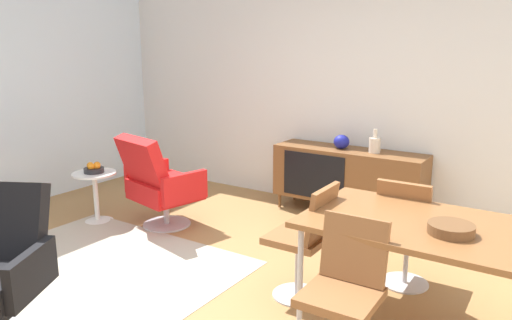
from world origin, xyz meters
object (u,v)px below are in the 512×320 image
(vase_cobalt, at_px, (342,142))
(dining_table, at_px, (439,232))
(fruit_bowl, at_px, (94,168))
(sideboard, at_px, (348,175))
(lounge_chair_red, at_px, (159,182))
(wooden_bowl_on_table, at_px, (451,229))
(dining_chair_back_left, at_px, (406,228))
(vase_sculptural_dark, at_px, (375,145))
(dining_chair_near_window, at_px, (306,237))
(side_table_round, at_px, (96,191))
(dining_chair_front_left, at_px, (345,289))

(vase_cobalt, bearing_deg, dining_table, -51.87)
(vase_cobalt, distance_m, fruit_bowl, 2.57)
(sideboard, height_order, lounge_chair_red, lounge_chair_red)
(wooden_bowl_on_table, height_order, dining_chair_back_left, dining_chair_back_left)
(vase_cobalt, distance_m, dining_table, 2.34)
(sideboard, xyz_separation_m, wooden_bowl_on_table, (1.44, -1.94, 0.33))
(vase_sculptural_dark, relative_size, dining_chair_back_left, 0.28)
(sideboard, relative_size, dining_chair_near_window, 1.87)
(sideboard, relative_size, fruit_bowl, 8.00)
(side_table_round, bearing_deg, fruit_bowl, 3.03)
(dining_chair_near_window, xyz_separation_m, dining_chair_front_left, (0.54, -0.56, 0.00))
(sideboard, bearing_deg, dining_chair_near_window, -75.81)
(dining_table, relative_size, wooden_bowl_on_table, 6.15)
(dining_chair_back_left, height_order, side_table_round, dining_chair_back_left)
(dining_chair_near_window, xyz_separation_m, side_table_round, (-2.55, 0.24, -0.15))
(lounge_chair_red, bearing_deg, vase_sculptural_dark, 38.63)
(vase_sculptural_dark, height_order, dining_chair_front_left, vase_sculptural_dark)
(side_table_round, bearing_deg, vase_sculptural_dark, 34.15)
(lounge_chair_red, relative_size, side_table_round, 1.82)
(vase_cobalt, relative_size, dining_table, 0.10)
(wooden_bowl_on_table, relative_size, dining_chair_near_window, 0.30)
(wooden_bowl_on_table, relative_size, dining_chair_front_left, 0.30)
(vase_cobalt, xyz_separation_m, side_table_round, (-2.00, -1.60, -0.47))
(fruit_bowl, bearing_deg, dining_chair_back_left, 5.96)
(dining_chair_back_left, distance_m, side_table_round, 3.11)
(lounge_chair_red, height_order, side_table_round, lounge_chair_red)
(vase_sculptural_dark, distance_m, dining_chair_back_left, 1.51)
(vase_sculptural_dark, distance_m, dining_table, 2.13)
(dining_table, relative_size, dining_chair_near_window, 1.87)
(wooden_bowl_on_table, relative_size, dining_chair_back_left, 0.30)
(wooden_bowl_on_table, bearing_deg, dining_chair_back_left, 123.34)
(wooden_bowl_on_table, xyz_separation_m, dining_chair_back_left, (-0.43, 0.66, -0.30))
(sideboard, height_order, dining_chair_near_window, dining_chair_near_window)
(sideboard, distance_m, dining_chair_back_left, 1.63)
(wooden_bowl_on_table, bearing_deg, dining_chair_near_window, 174.04)
(vase_cobalt, height_order, dining_table, vase_cobalt)
(dining_table, bearing_deg, wooden_bowl_on_table, -49.76)
(dining_chair_near_window, xyz_separation_m, fruit_bowl, (-2.55, 0.24, 0.09))
(sideboard, relative_size, dining_chair_front_left, 1.87)
(sideboard, relative_size, lounge_chair_red, 1.69)
(sideboard, xyz_separation_m, side_table_round, (-2.09, -1.60, -0.12))
(lounge_chair_red, bearing_deg, wooden_bowl_on_table, -11.54)
(dining_table, xyz_separation_m, dining_chair_back_left, (-0.35, 0.56, -0.23))
(sideboard, height_order, dining_chair_back_left, dining_chair_back_left)
(dining_chair_front_left, xyz_separation_m, side_table_round, (-3.09, 0.80, -0.15))
(side_table_round, bearing_deg, lounge_chair_red, 20.34)
(vase_cobalt, bearing_deg, dining_chair_back_left, -49.47)
(sideboard, distance_m, dining_chair_front_left, 2.60)
(side_table_round, bearing_deg, dining_chair_back_left, 5.96)
(fruit_bowl, bearing_deg, dining_chair_front_left, -14.44)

